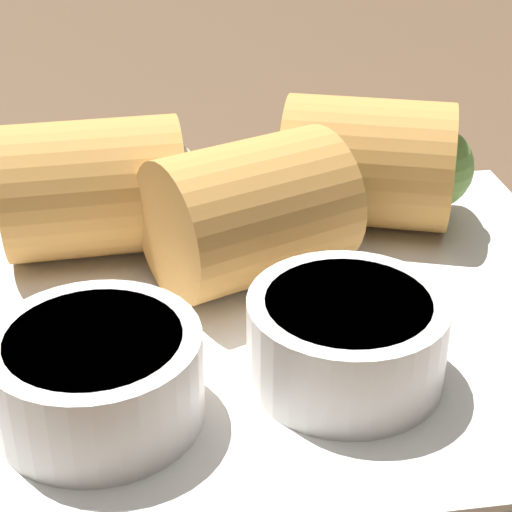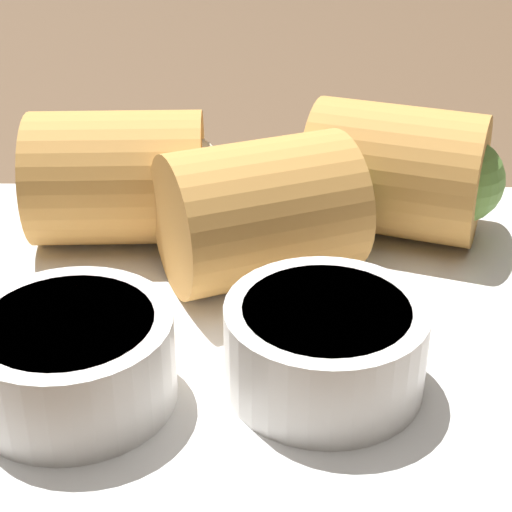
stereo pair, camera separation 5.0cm
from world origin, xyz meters
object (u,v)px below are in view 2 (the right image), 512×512
Objects in this scene: dipping_bowl_far at (72,356)px; spoon at (386,181)px; serving_plate at (256,322)px; dipping_bowl_near at (325,343)px.

dipping_bowl_far is 0.49× the size of spoon.
spoon is at bearing -116.11° from serving_plate.
dipping_bowl_far is (9.05, 0.93, 0.00)cm from dipping_bowl_near.
serving_plate is 4.17× the size of dipping_bowl_far.
spoon is at bearing -123.24° from dipping_bowl_far.
dipping_bowl_near reaches higher than serving_plate.
dipping_bowl_near and dipping_bowl_far have the same top height.
dipping_bowl_near is 9.09cm from dipping_bowl_far.
serving_plate is 9.24cm from dipping_bowl_far.
spoon is at bearing -103.15° from dipping_bowl_near.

